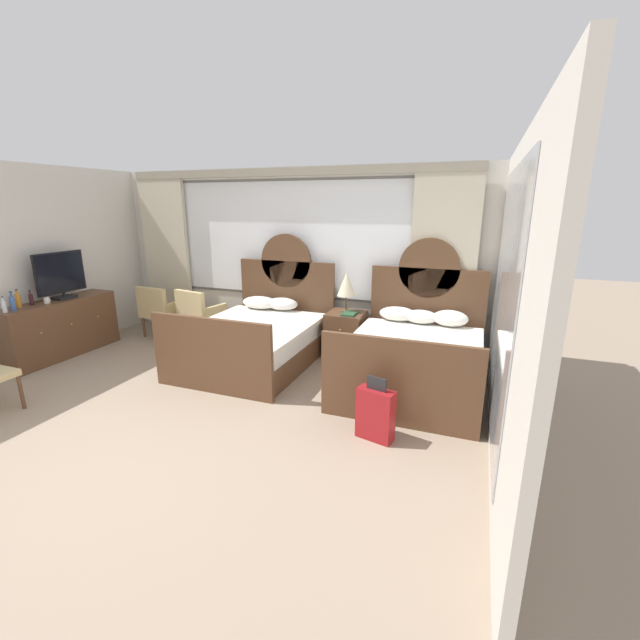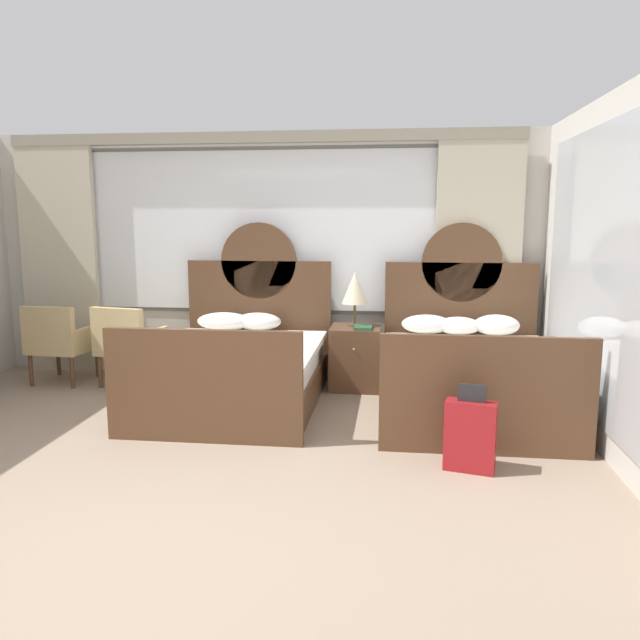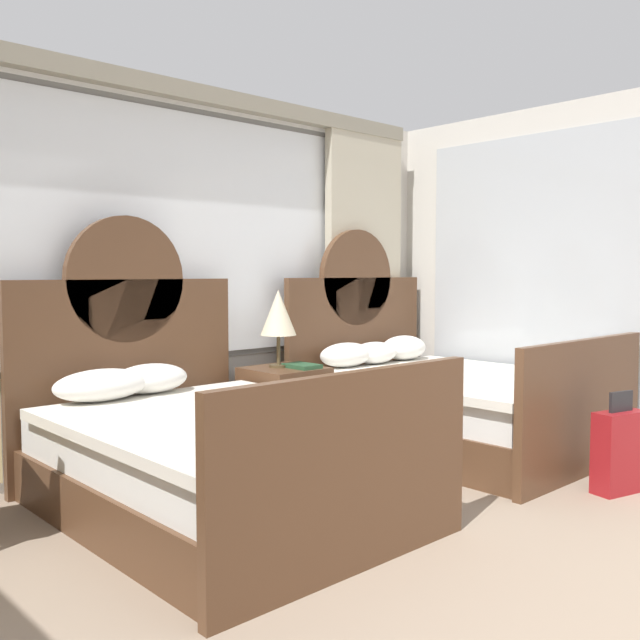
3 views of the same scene
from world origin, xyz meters
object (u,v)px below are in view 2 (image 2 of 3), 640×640
object	(u,v)px
bed_near_window	(238,367)
table_lamp_on_nightstand	(355,288)
nightstand_between_beds	(355,357)
armchair_by_window_centre	(59,340)
book_on_nightstand	(363,327)
bed_near_mirror	(469,373)
suitcase_on_floor	(470,436)
armchair_by_window_left	(128,341)

from	to	relation	value
bed_near_window	table_lamp_on_nightstand	bearing A→B (deg)	33.33
bed_near_window	nightstand_between_beds	bearing A→B (deg)	31.15
armchair_by_window_centre	bed_near_window	bearing A→B (deg)	-12.62
bed_near_window	table_lamp_on_nightstand	world-z (taller)	bed_near_window
nightstand_between_beds	book_on_nightstand	world-z (taller)	book_on_nightstand
bed_near_mirror	suitcase_on_floor	xyz separation A→B (m)	(-0.14, -1.42, -0.10)
bed_near_window	table_lamp_on_nightstand	xyz separation A→B (m)	(1.08, 0.71, 0.70)
bed_near_window	book_on_nightstand	xyz separation A→B (m)	(1.17, 0.56, 0.32)
bed_near_mirror	armchair_by_window_centre	world-z (taller)	bed_near_mirror
suitcase_on_floor	armchair_by_window_left	bearing A→B (deg)	150.65
bed_near_window	armchair_by_window_left	world-z (taller)	bed_near_window
nightstand_between_beds	armchair_by_window_left	bearing A→B (deg)	-175.38
armchair_by_window_centre	suitcase_on_floor	size ratio (longest dim) A/B	1.37
armchair_by_window_centre	book_on_nightstand	bearing A→B (deg)	1.61
bed_near_window	armchair_by_window_centre	world-z (taller)	bed_near_window
book_on_nightstand	armchair_by_window_left	distance (m)	2.49
table_lamp_on_nightstand	armchair_by_window_left	xyz separation A→B (m)	(-2.38, -0.24, -0.57)
bed_near_mirror	nightstand_between_beds	bearing A→B (deg)	148.99
nightstand_between_beds	armchair_by_window_left	world-z (taller)	armchair_by_window_left
bed_near_mirror	armchair_by_window_centre	bearing A→B (deg)	173.85
bed_near_window	suitcase_on_floor	distance (m)	2.48
bed_near_window	armchair_by_window_left	xyz separation A→B (m)	(-1.30, 0.47, 0.13)
bed_near_window	table_lamp_on_nightstand	size ratio (longest dim) A/B	3.73
bed_near_mirror	table_lamp_on_nightstand	size ratio (longest dim) A/B	3.73
bed_near_mirror	suitcase_on_floor	distance (m)	1.43
bed_near_window	table_lamp_on_nightstand	distance (m)	1.47
nightstand_between_beds	suitcase_on_floor	size ratio (longest dim) A/B	1.04
nightstand_between_beds	suitcase_on_floor	world-z (taller)	nightstand_between_beds
table_lamp_on_nightstand	bed_near_window	bearing A→B (deg)	-146.67
bed_near_mirror	book_on_nightstand	bearing A→B (deg)	151.31
armchair_by_window_left	nightstand_between_beds	bearing A→B (deg)	4.62
nightstand_between_beds	armchair_by_window_left	xyz separation A→B (m)	(-2.40, -0.19, 0.15)
nightstand_between_beds	table_lamp_on_nightstand	world-z (taller)	table_lamp_on_nightstand
bed_near_window	armchair_by_window_left	bearing A→B (deg)	160.32
book_on_nightstand	armchair_by_window_centre	bearing A→B (deg)	-178.39
book_on_nightstand	armchair_by_window_left	world-z (taller)	armchair_by_window_left
nightstand_between_beds	table_lamp_on_nightstand	distance (m)	0.72
table_lamp_on_nightstand	suitcase_on_floor	xyz separation A→B (m)	(0.96, -2.12, -0.79)
bed_near_window	bed_near_mirror	distance (m)	2.18
nightstand_between_beds	suitcase_on_floor	xyz separation A→B (m)	(0.94, -2.07, -0.07)
book_on_nightstand	nightstand_between_beds	bearing A→B (deg)	128.44
book_on_nightstand	armchair_by_window_centre	size ratio (longest dim) A/B	0.30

